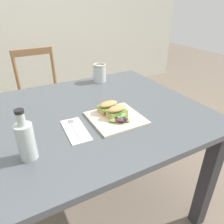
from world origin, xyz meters
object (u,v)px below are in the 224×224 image
fork_on_napkin (74,128)px  sandwich_half_front (116,111)px  mason_jar_iced_tea (100,74)px  plate_lunch (116,118)px  sandwich_half_back (108,107)px  chair_wooden_far (42,96)px  dining_table (87,130)px  bottle_cold_brew (26,142)px

fork_on_napkin → sandwich_half_front: bearing=-2.0°
mason_jar_iced_tea → plate_lunch: bearing=-107.2°
sandwich_half_back → fork_on_napkin: (-0.21, -0.06, -0.03)m
sandwich_half_back → fork_on_napkin: bearing=-164.4°
chair_wooden_far → mason_jar_iced_tea: bearing=-61.9°
dining_table → chair_wooden_far: (-0.06, 1.00, -0.18)m
sandwich_half_front → sandwich_half_back: bearing=99.0°
chair_wooden_far → plate_lunch: (0.16, -1.14, 0.30)m
dining_table → sandwich_half_front: (0.11, -0.14, 0.15)m
sandwich_half_back → bottle_cold_brew: bearing=-158.3°
chair_wooden_far → sandwich_half_front: size_ratio=8.17×
plate_lunch → fork_on_napkin: plate_lunch is taller
dining_table → mason_jar_iced_tea: (0.27, 0.39, 0.17)m
dining_table → sandwich_half_front: bearing=-50.8°
bottle_cold_brew → dining_table: bearing=36.6°
chair_wooden_far → fork_on_napkin: 1.17m
sandwich_half_front → bottle_cold_brew: bottle_cold_brew is taller
chair_wooden_far → mason_jar_iced_tea: (0.33, -0.61, 0.35)m
dining_table → fork_on_napkin: fork_on_napkin is taller
plate_lunch → fork_on_napkin: 0.21m
sandwich_half_front → fork_on_napkin: size_ratio=0.57×
dining_table → fork_on_napkin: (-0.11, -0.13, 0.12)m
bottle_cold_brew → chair_wooden_far: bearing=78.0°
dining_table → mason_jar_iced_tea: mason_jar_iced_tea is taller
chair_wooden_far → fork_on_napkin: bearing=-92.4°
plate_lunch → mason_jar_iced_tea: size_ratio=1.98×
sandwich_half_front → plate_lunch: bearing=-130.6°
chair_wooden_far → bottle_cold_brew: (-0.26, -1.24, 0.36)m
bottle_cold_brew → fork_on_napkin: bearing=27.1°
plate_lunch → fork_on_napkin: bearing=176.3°
mason_jar_iced_tea → chair_wooden_far: bearing=118.1°
fork_on_napkin → mason_jar_iced_tea: bearing=54.0°
plate_lunch → mason_jar_iced_tea: 0.56m
sandwich_half_back → mason_jar_iced_tea: (0.17, 0.46, 0.02)m
chair_wooden_far → plate_lunch: 1.19m
dining_table → bottle_cold_brew: bottle_cold_brew is taller
dining_table → chair_wooden_far: size_ratio=1.42×
chair_wooden_far → mason_jar_iced_tea: chair_wooden_far is taller
dining_table → mason_jar_iced_tea: 0.50m
plate_lunch → sandwich_half_front: size_ratio=2.34×
sandwich_half_back → mason_jar_iced_tea: size_ratio=0.85×
dining_table → chair_wooden_far: 1.02m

